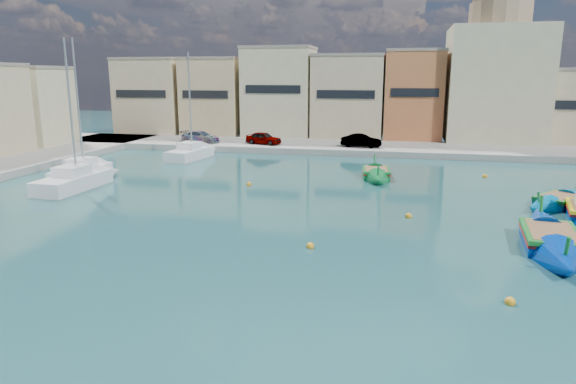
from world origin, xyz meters
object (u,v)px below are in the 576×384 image
(luzzu_green, at_px, (376,174))
(yacht_mid, at_px, (90,178))
(luzzu_cyan_mid, at_px, (558,202))
(yacht_midnorth, at_px, (93,170))
(luzzu_blue_south, at_px, (550,241))
(yacht_north, at_px, (199,152))
(church_block, at_px, (496,67))

(luzzu_green, bearing_deg, yacht_mid, -161.21)
(luzzu_cyan_mid, relative_size, yacht_midnorth, 0.63)
(luzzu_green, relative_size, luzzu_blue_south, 0.77)
(luzzu_green, bearing_deg, luzzu_blue_south, -59.63)
(yacht_mid, bearing_deg, luzzu_green, 18.79)
(yacht_mid, bearing_deg, luzzu_cyan_mid, 0.84)
(luzzu_blue_south, height_order, yacht_north, yacht_north)
(luzzu_cyan_mid, bearing_deg, luzzu_blue_south, -106.64)
(luzzu_blue_south, distance_m, yacht_north, 33.53)
(luzzu_cyan_mid, xyz_separation_m, yacht_mid, (-30.97, -0.46, 0.19))
(church_block, distance_m, luzzu_cyan_mid, 29.21)
(luzzu_blue_south, distance_m, yacht_mid, 29.55)
(church_block, height_order, luzzu_cyan_mid, church_block)
(yacht_midnorth, bearing_deg, yacht_north, 69.02)
(luzzu_blue_south, bearing_deg, church_block, 85.65)
(church_block, xyz_separation_m, yacht_midnorth, (-32.71, -25.88, -7.97))
(luzzu_green, distance_m, yacht_mid, 21.02)
(yacht_mid, bearing_deg, yacht_midnorth, 119.15)
(yacht_midnorth, bearing_deg, luzzu_green, 11.02)
(yacht_midnorth, relative_size, yacht_mid, 1.02)
(church_block, bearing_deg, yacht_mid, -137.64)
(church_block, distance_m, yacht_north, 33.09)
(luzzu_cyan_mid, bearing_deg, yacht_north, 154.91)
(luzzu_cyan_mid, height_order, yacht_north, yacht_north)
(yacht_midnorth, bearing_deg, church_block, 38.36)
(luzzu_cyan_mid, xyz_separation_m, luzzu_green, (-11.07, 6.32, 0.02))
(luzzu_green, relative_size, yacht_north, 0.74)
(yacht_midnorth, height_order, yacht_mid, yacht_midnorth)
(church_block, xyz_separation_m, luzzu_blue_south, (-2.77, -36.37, -8.11))
(yacht_north, xyz_separation_m, yacht_mid, (-2.78, -13.66, 0.02))
(luzzu_blue_south, xyz_separation_m, yacht_midnorth, (-29.94, 10.49, 0.14))
(luzzu_cyan_mid, distance_m, luzzu_blue_south, 8.69)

